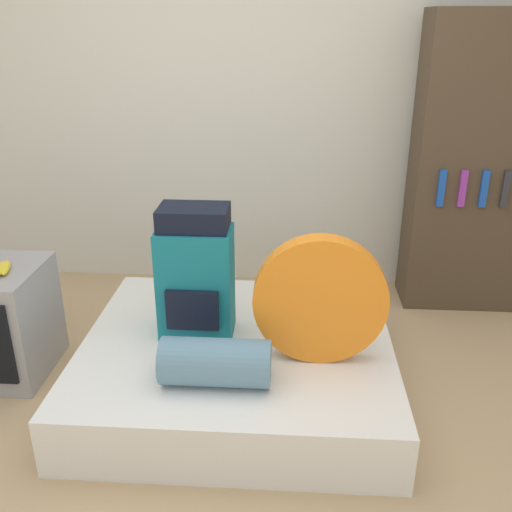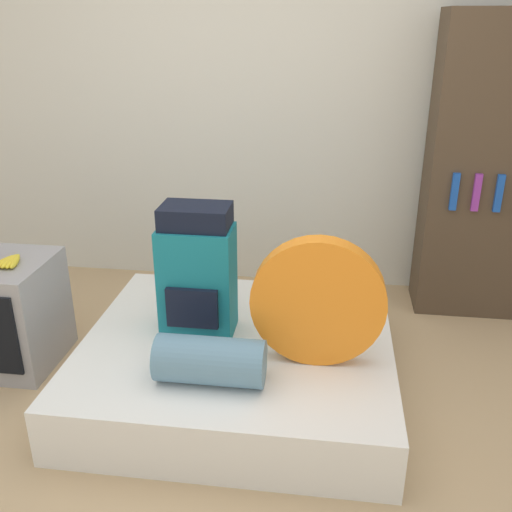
{
  "view_description": "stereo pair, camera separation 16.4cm",
  "coord_description": "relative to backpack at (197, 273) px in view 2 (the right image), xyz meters",
  "views": [
    {
      "loc": [
        0.35,
        -1.8,
        1.75
      ],
      "look_at": [
        0.18,
        0.63,
        0.73
      ],
      "focal_mm": 40.0,
      "sensor_mm": 36.0,
      "label": 1
    },
    {
      "loc": [
        0.51,
        -1.78,
        1.75
      ],
      "look_at": [
        0.18,
        0.63,
        0.73
      ],
      "focal_mm": 40.0,
      "sensor_mm": 36.0,
      "label": 2
    }
  ],
  "objects": [
    {
      "name": "bookshelf",
      "position": [
        1.58,
        1.03,
        0.3
      ],
      "size": [
        0.77,
        0.37,
        1.81
      ],
      "color": "#473828",
      "rests_on": "ground_plane"
    },
    {
      "name": "banana_bunch",
      "position": [
        -0.97,
        -0.01,
        0.01
      ],
      "size": [
        0.13,
        0.17,
        0.04
      ],
      "color": "yellow",
      "rests_on": "television"
    },
    {
      "name": "wall_back",
      "position": [
        0.11,
        1.3,
        0.7
      ],
      "size": [
        8.0,
        0.05,
        2.6
      ],
      "color": "silver",
      "rests_on": "ground_plane"
    },
    {
      "name": "backpack",
      "position": [
        0.0,
        0.0,
        0.0
      ],
      "size": [
        0.36,
        0.27,
        0.66
      ],
      "color": "#14707F",
      "rests_on": "bed"
    },
    {
      "name": "television",
      "position": [
        -1.05,
        0.01,
        -0.3
      ],
      "size": [
        0.48,
        0.52,
        0.59
      ],
      "color": "#939399",
      "rests_on": "ground_plane"
    },
    {
      "name": "sleeping_roll",
      "position": [
        0.15,
        -0.42,
        -0.21
      ],
      "size": [
        0.47,
        0.21,
        0.21
      ],
      "color": "#5B849E",
      "rests_on": "bed"
    },
    {
      "name": "ground_plane",
      "position": [
        0.11,
        -0.69,
        -0.6
      ],
      "size": [
        16.0,
        16.0,
        0.0
      ],
      "primitive_type": "plane",
      "color": "tan"
    },
    {
      "name": "bed",
      "position": [
        0.2,
        -0.06,
        -0.46
      ],
      "size": [
        1.52,
        1.37,
        0.28
      ],
      "color": "white",
      "rests_on": "ground_plane"
    },
    {
      "name": "tent_bag",
      "position": [
        0.59,
        -0.19,
        -0.02
      ],
      "size": [
        0.6,
        0.1,
        0.6
      ],
      "color": "orange",
      "rests_on": "bed"
    }
  ]
}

